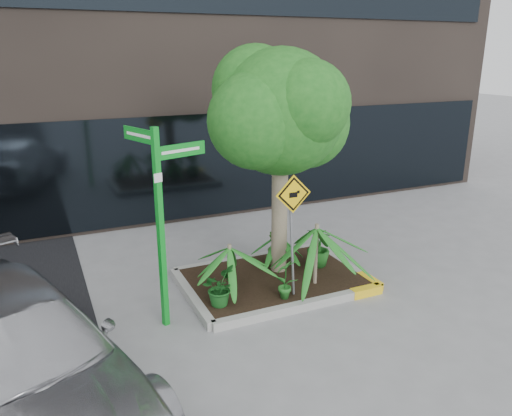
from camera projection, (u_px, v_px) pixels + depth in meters
name	position (u px, v px, depth m)	size (l,w,h in m)	color
ground	(271.00, 292.00, 9.00)	(80.00, 80.00, 0.00)	gray
planter	(275.00, 279.00, 9.30)	(3.35, 2.36, 0.15)	#9E9E99
tree	(280.00, 112.00, 8.71)	(2.87, 2.54, 4.30)	gray
palm_front	(317.00, 228.00, 8.72)	(1.27, 1.27, 1.41)	gray
palm_left	(229.00, 248.00, 8.42)	(1.01, 1.01, 1.12)	gray
palm_back	(278.00, 235.00, 9.63)	(0.74, 0.74, 0.83)	gray
parked_car	(15.00, 357.00, 5.84)	(2.05, 5.05, 1.47)	#B7B7BC
shrub_a	(218.00, 287.00, 8.17)	(0.56, 0.56, 0.63)	#17521B
shrub_b	(318.00, 246.00, 9.65)	(0.45, 0.45, 0.80)	#1B5C1B
shrub_c	(285.00, 278.00, 8.38)	(0.38, 0.38, 0.72)	#226F23
shrub_d	(278.00, 247.00, 9.62)	(0.43, 0.43, 0.79)	#2E6A1E
street_sign_post	(160.00, 206.00, 7.45)	(1.11, 0.90, 3.14)	#0E9E25
cattle_sign	(293.00, 215.00, 8.26)	(0.65, 0.26, 2.10)	slate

